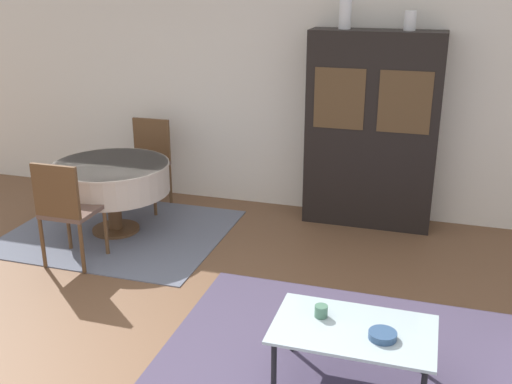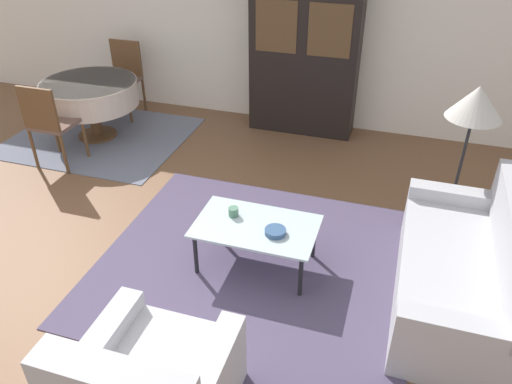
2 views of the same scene
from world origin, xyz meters
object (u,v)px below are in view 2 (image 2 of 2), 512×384
Objects in this scene: coffee_table at (256,229)px; display_cabinet at (305,54)px; cup at (233,212)px; dining_table at (90,94)px; dining_chair_near at (49,120)px; couch at (466,273)px; floor_lamp at (475,107)px; bowl at (275,232)px; dining_chair_far at (124,73)px.

display_cabinet reaches higher than coffee_table.
display_cabinet is at bearing 90.73° from cup.
coffee_table is at bearing -33.24° from dining_table.
display_cabinet is at bearing 36.87° from dining_chair_near.
couch is at bearing 1.52° from coffee_table.
couch is 1.26× the size of floor_lamp.
cup is 0.49× the size of bowl.
bowl reaches higher than coffee_table.
couch is 4.46m from dining_chair_near.
display_cabinet reaches higher than dining_chair_far.
dining_chair_far is (0.00, 0.80, -0.01)m from dining_table.
bowl is at bearing 137.59° from dining_chair_far.
dining_chair_near is at bearing 90.00° from dining_chair_far.
dining_chair_near is at bearing 78.02° from couch.
dining_chair_far is 11.56× the size of cup.
couch is at bearing 149.90° from dining_chair_far.
floor_lamp is at bearing 41.68° from bowl.
floor_lamp is at bearing 3.77° from couch.
display_cabinet is 23.62× the size of cup.
dining_chair_far is at bearing 137.59° from bowl.
couch is at bearing -21.60° from dining_table.
display_cabinet is 3.08m from dining_chair_near.
floor_lamp is (1.84, -1.62, 0.19)m from display_cabinet.
coffee_table is at bearing -143.18° from floor_lamp.
dining_table is at bearing 172.23° from floor_lamp.
couch reaches higher than dining_table.
dining_chair_far is at bearing -174.62° from display_cabinet.
dining_table is 1.18× the size of dining_chair_far.
dining_chair_far reaches higher than couch.
coffee_table is at bearing -19.74° from dining_chair_near.
floor_lamp reaches higher than coffee_table.
dining_chair_near is at bearing -177.11° from floor_lamp.
coffee_table is 0.25m from cup.
bowl is at bearing 94.10° from couch.
cup is at bearing 89.07° from couch.
dining_chair_near is at bearing 160.26° from coffee_table.
dining_table is 3.01m from cup.
couch is 1.89m from cup.
couch is 1.77× the size of dining_chair_near.
display_cabinet is (-0.26, 2.80, 0.62)m from coffee_table.
dining_chair_far is (-2.44, -0.23, -0.43)m from display_cabinet.
floor_lamp reaches higher than dining_chair_near.
bowl is (2.88, -1.03, -0.13)m from dining_chair_near.
bowl is (0.44, -2.86, -0.56)m from display_cabinet.
dining_chair_near is at bearing 160.15° from cup.
coffee_table is 11.92× the size of cup.
dining_chair_far is 3.52m from cup.
dining_table reaches higher than cup.
dining_chair_far is (-4.36, 2.53, 0.26)m from couch.
couch is 1.66m from coffee_table.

